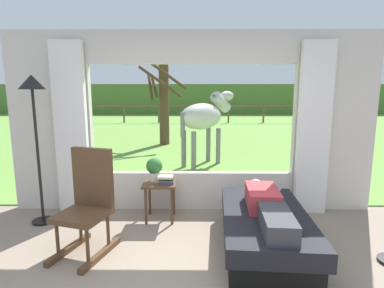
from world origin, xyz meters
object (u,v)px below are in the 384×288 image
at_px(reclining_person, 267,205).
at_px(horse, 204,117).
at_px(side_table, 160,189).
at_px(rocking_chair, 88,202).
at_px(book_stack, 166,179).
at_px(floor_lamp_left, 34,105).
at_px(recliner_sofa, 264,229).
at_px(potted_plant, 154,168).
at_px(pasture_tree, 163,102).

distance_m(reclining_person, horse, 4.01).
distance_m(reclining_person, side_table, 1.48).
xyz_separation_m(rocking_chair, book_stack, (0.77, 0.77, 0.03)).
relative_size(side_table, horse, 0.30).
distance_m(floor_lamp_left, horse, 3.94).
height_order(recliner_sofa, book_stack, book_stack).
distance_m(rocking_chair, floor_lamp_left, 1.52).
height_order(rocking_chair, potted_plant, rocking_chair).
distance_m(book_stack, floor_lamp_left, 1.92).
bearing_deg(book_stack, reclining_person, -33.56).
distance_m(potted_plant, book_stack, 0.24).
bearing_deg(side_table, floor_lamp_left, -175.94).
xyz_separation_m(potted_plant, book_stack, (0.17, -0.12, -0.13)).
bearing_deg(horse, floor_lamp_left, -80.42).
relative_size(reclining_person, rocking_chair, 1.28).
bearing_deg(reclining_person, book_stack, 150.79).
bearing_deg(reclining_person, side_table, 150.80).
relative_size(potted_plant, book_stack, 1.50).
relative_size(potted_plant, floor_lamp_left, 0.17).
relative_size(rocking_chair, horse, 0.65).
bearing_deg(recliner_sofa, side_table, 152.44).
height_order(reclining_person, pasture_tree, pasture_tree).
bearing_deg(floor_lamp_left, potted_plant, 6.58).
bearing_deg(pasture_tree, reclining_person, -75.34).
xyz_separation_m(recliner_sofa, horse, (-0.55, 3.88, 0.94)).
bearing_deg(side_table, horse, 77.49).
bearing_deg(side_table, reclining_person, -33.55).
xyz_separation_m(recliner_sofa, rocking_chair, (-1.92, -0.06, 0.33)).
height_order(potted_plant, horse, horse).
xyz_separation_m(side_table, horse, (0.69, 3.11, 0.73)).
bearing_deg(potted_plant, floor_lamp_left, -173.42).
height_order(side_table, pasture_tree, pasture_tree).
distance_m(recliner_sofa, floor_lamp_left, 3.16).
height_order(recliner_sofa, horse, horse).
bearing_deg(recliner_sofa, floor_lamp_left, 171.07).
height_order(reclining_person, book_stack, reclining_person).
xyz_separation_m(reclining_person, side_table, (-1.23, 0.82, -0.10)).
bearing_deg(potted_plant, rocking_chair, -124.19).
distance_m(recliner_sofa, potted_plant, 1.63).
bearing_deg(floor_lamp_left, reclining_person, -14.25).
bearing_deg(book_stack, floor_lamp_left, -178.23).
bearing_deg(pasture_tree, horse, -66.72).
height_order(potted_plant, floor_lamp_left, floor_lamp_left).
bearing_deg(rocking_chair, reclining_person, 17.27).
bearing_deg(book_stack, potted_plant, 144.88).
bearing_deg(pasture_tree, potted_plant, -85.54).
bearing_deg(floor_lamp_left, pasture_tree, 80.52).
distance_m(potted_plant, floor_lamp_left, 1.71).
distance_m(book_stack, horse, 3.28).
xyz_separation_m(recliner_sofa, pasture_tree, (-1.78, 6.74, 1.19)).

